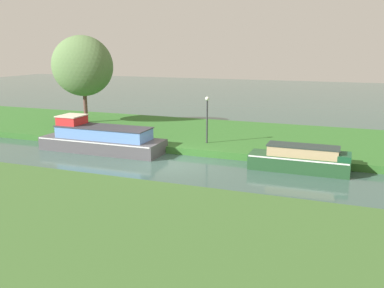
# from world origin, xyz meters

# --- Properties ---
(ground_plane) EXTENTS (120.00, 120.00, 0.00)m
(ground_plane) POSITION_xyz_m (0.00, 0.00, 0.00)
(ground_plane) COLOR #37534A
(riverbank_far) EXTENTS (72.00, 10.00, 0.40)m
(riverbank_far) POSITION_xyz_m (0.00, 7.00, 0.20)
(riverbank_far) COLOR #306727
(riverbank_far) RESTS_ON ground_plane
(riverbank_near) EXTENTS (72.00, 10.00, 0.40)m
(riverbank_near) POSITION_xyz_m (0.00, -9.00, 0.20)
(riverbank_near) COLOR #3B612B
(riverbank_near) RESTS_ON ground_plane
(slate_barge) EXTENTS (7.54, 2.29, 2.05)m
(slate_barge) POSITION_xyz_m (-5.18, 1.20, 0.72)
(slate_barge) COLOR #4C4A4E
(slate_barge) RESTS_ON ground_plane
(forest_narrowboat) EXTENTS (4.90, 1.51, 1.32)m
(forest_narrowboat) POSITION_xyz_m (6.44, 1.20, 0.58)
(forest_narrowboat) COLOR #204726
(forest_narrowboat) RESTS_ON ground_plane
(willow_tree_left) EXTENTS (5.02, 3.29, 6.55)m
(willow_tree_left) POSITION_xyz_m (-10.48, 7.18, 4.69)
(willow_tree_left) COLOR brown
(willow_tree_left) RESTS_ON riverbank_far
(lamp_post) EXTENTS (0.24, 0.24, 2.81)m
(lamp_post) POSITION_xyz_m (0.58, 3.82, 2.18)
(lamp_post) COLOR #333338
(lamp_post) RESTS_ON riverbank_far
(mooring_post_near) EXTENTS (0.12, 0.12, 0.58)m
(mooring_post_near) POSITION_xyz_m (5.34, 2.46, 0.69)
(mooring_post_near) COLOR brown
(mooring_post_near) RESTS_ON riverbank_far
(mooring_post_far) EXTENTS (0.12, 0.12, 0.72)m
(mooring_post_far) POSITION_xyz_m (-3.70, 2.46, 0.76)
(mooring_post_far) COLOR #4C3921
(mooring_post_far) RESTS_ON riverbank_far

